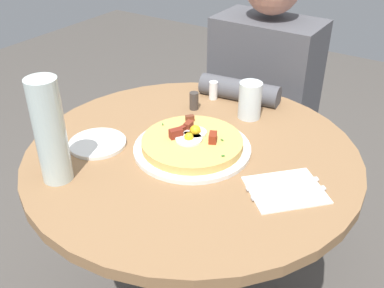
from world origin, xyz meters
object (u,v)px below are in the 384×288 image
water_glass (250,100)px  bread_plate (98,143)px  breakfast_pizza (192,142)px  pizza_plate (192,149)px  knife (283,184)px  pepper_shaker (194,101)px  person_seated (260,125)px  water_bottle (50,132)px  salt_shaker (213,90)px  dining_table (192,202)px  fork (289,193)px

water_glass → bread_plate: bearing=-126.0°
water_glass → breakfast_pizza: bearing=-99.1°
pizza_plate → knife: size_ratio=1.73×
pepper_shaker → knife: bearing=-29.2°
water_glass → pepper_shaker: bearing=-164.3°
person_seated → pepper_shaker: size_ratio=20.49×
knife → water_bottle: water_bottle is taller
bread_plate → water_glass: size_ratio=1.39×
water_glass → water_bottle: (-0.24, -0.53, 0.07)m
salt_shaker → dining_table: bearing=-69.0°
bread_plate → pizza_plate: bearing=26.9°
fork → water_bottle: size_ratio=0.69×
fork → pizza_plate: bearing=126.3°
person_seated → breakfast_pizza: bearing=-82.7°
breakfast_pizza → pepper_shaker: (-0.13, 0.20, 0.00)m
salt_shaker → fork: bearing=-39.9°
dining_table → person_seated: 0.63m
person_seated → pepper_shaker: person_seated is taller
dining_table → pizza_plate: (-0.00, -0.00, 0.18)m
breakfast_pizza → water_bottle: (-0.20, -0.28, 0.11)m
pizza_plate → salt_shaker: size_ratio=5.29×
pepper_shaker → salt_shaker: bearing=82.6°
breakfast_pizza → pizza_plate: bearing=-57.8°
dining_table → fork: 0.35m
knife → bread_plate: bearing=145.5°
pizza_plate → knife: pizza_plate is taller
dining_table → bread_plate: 0.32m
water_glass → salt_shaker: bearing=162.5°
salt_shaker → breakfast_pizza: bearing=-69.2°
water_bottle → breakfast_pizza: bearing=54.5°
knife → breakfast_pizza: bearing=130.6°
pizza_plate → water_bottle: size_ratio=1.20×
bread_plate → breakfast_pizza: bearing=27.2°
bread_plate → knife: size_ratio=0.86×
breakfast_pizza → pepper_shaker: 0.24m
dining_table → fork: bearing=-7.8°
pizza_plate → pepper_shaker: size_ratio=5.61×
breakfast_pizza → water_glass: bearing=80.9°
water_glass → pizza_plate: bearing=-98.9°
dining_table → knife: 0.32m
dining_table → water_glass: (0.04, 0.25, 0.23)m
knife → salt_shaker: 0.49m
fork → knife: 0.04m
person_seated → knife: bearing=-61.4°
bread_plate → water_bottle: size_ratio=0.60×
bread_plate → salt_shaker: salt_shaker is taller
bread_plate → water_glass: bearing=54.0°
dining_table → water_bottle: water_bottle is taller
dining_table → water_bottle: (-0.20, -0.28, 0.31)m
water_bottle → bread_plate: bearing=99.4°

